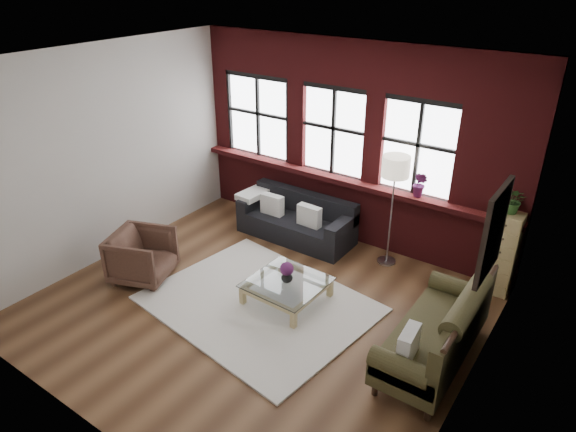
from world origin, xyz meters
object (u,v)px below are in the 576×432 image
Objects in this scene: floor_lamp at (392,207)px; vintage_settee at (435,325)px; armchair at (142,256)px; coffee_table at (287,292)px; dark_sofa at (296,219)px; drawer_chest at (503,252)px; vase at (287,276)px.

vintage_settee is at bearing -51.75° from floor_lamp.
coffee_table is at bearing -91.52° from armchair.
dark_sofa is 1.60× the size of drawer_chest.
coffee_table is 0.80× the size of drawer_chest.
armchair is at bearing -170.04° from vintage_settee.
dark_sofa is at bearing 120.13° from vase.
vase reaches higher than coffee_table.
drawer_chest is (2.27, 1.92, 0.45)m from coffee_table.
armchair is at bearing -160.67° from coffee_table.
armchair is 3.70m from floor_lamp.
coffee_table is 0.25m from vase.
coffee_table is at bearing -59.87° from dark_sofa.
dark_sofa is 1.70m from floor_lamp.
dark_sofa is 1.82m from coffee_table.
armchair is 5.06m from drawer_chest.
vintage_settee is at bearing -27.96° from dark_sofa.
vintage_settee is 4.15m from armchair.
vase is 0.14× the size of drawer_chest.
vintage_settee is at bearing -100.89° from armchair.
armchair reaches higher than coffee_table.
dark_sofa is 11.64× the size of vase.
vintage_settee reaches higher than armchair.
floor_lamp reaches higher than coffee_table.
drawer_chest is 1.63m from floor_lamp.
drawer_chest is at bearing 83.17° from vintage_settee.
vintage_settee is 2.04m from vase.
dark_sofa is 3.34m from vintage_settee.
floor_lamp is at bearing 68.23° from coffee_table.
armchair is 0.84× the size of coffee_table.
floor_lamp reaches higher than vintage_settee.
vintage_settee is (2.94, -1.56, 0.16)m from dark_sofa.
armchair is at bearing -160.67° from vase.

